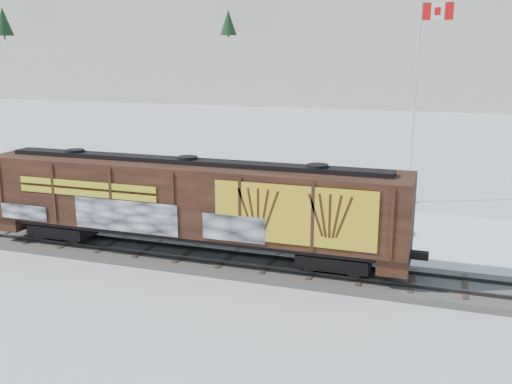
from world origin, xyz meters
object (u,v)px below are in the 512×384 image
(hopper_railcar, at_px, (189,200))
(car_silver, at_px, (159,198))
(flagpole, at_px, (415,130))
(car_dark, at_px, (356,217))
(car_white, at_px, (344,217))

(hopper_railcar, distance_m, car_silver, 8.86)
(flagpole, relative_size, car_dark, 2.40)
(hopper_railcar, bearing_deg, car_white, 49.18)
(car_white, xyz_separation_m, car_dark, (0.65, -0.07, 0.03))
(flagpole, relative_size, car_silver, 2.57)
(car_white, distance_m, car_dark, 0.65)
(flagpole, bearing_deg, car_silver, -153.33)
(hopper_railcar, relative_size, car_dark, 3.78)
(hopper_railcar, distance_m, car_white, 9.18)
(hopper_railcar, height_order, flagpole, flagpole)
(hopper_railcar, bearing_deg, car_silver, 127.35)
(car_white, height_order, car_dark, car_dark)
(flagpole, height_order, car_dark, flagpole)
(hopper_railcar, xyz_separation_m, flagpole, (8.81, 13.92, 1.77))
(car_dark, bearing_deg, car_white, 81.35)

